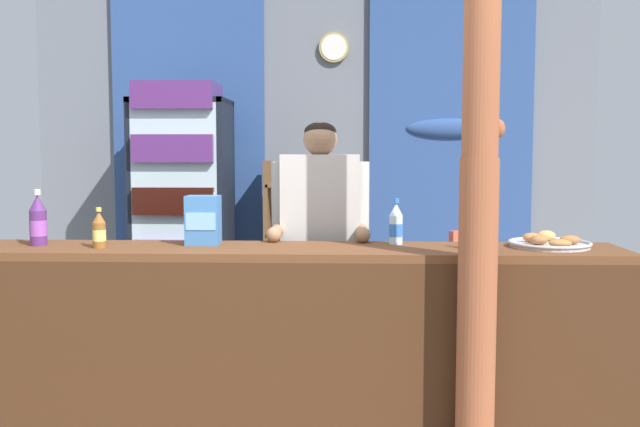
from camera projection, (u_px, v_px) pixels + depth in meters
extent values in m
plane|color=gray|center=(300.00, 380.00, 4.33)|extent=(7.49, 7.49, 0.00)
cube|color=slate|center=(314.00, 146.00, 5.98)|extent=(4.62, 0.12, 2.85)
cube|color=#2D4C89|center=(189.00, 114.00, 5.91)|extent=(1.26, 0.04, 2.33)
ellipsoid|color=#2D4C89|center=(188.00, 129.00, 5.90)|extent=(0.69, 0.10, 0.16)
cube|color=#2D4C89|center=(451.00, 114.00, 5.83)|extent=(1.33, 0.04, 2.33)
ellipsoid|color=#2D4C89|center=(451.00, 128.00, 5.82)|extent=(0.73, 0.10, 0.16)
cylinder|color=tan|center=(334.00, 47.00, 5.83)|extent=(0.25, 0.03, 0.25)
cylinder|color=white|center=(334.00, 47.00, 5.81)|extent=(0.21, 0.01, 0.21)
cube|color=beige|center=(242.00, 105.00, 5.90)|extent=(0.24, 0.02, 0.18)
cube|color=brown|center=(294.00, 251.00, 3.57)|extent=(3.28, 0.51, 0.04)
cube|color=#432715|center=(290.00, 353.00, 3.37)|extent=(3.28, 0.04, 0.86)
cube|color=#432715|center=(615.00, 343.00, 3.55)|extent=(0.08, 0.46, 0.86)
cylinder|color=#995133|center=(477.00, 309.00, 3.19)|extent=(0.17, 0.17, 1.35)
cylinder|color=#995133|center=(483.00, 1.00, 3.08)|extent=(0.16, 0.16, 1.35)
ellipsoid|color=#995133|center=(498.00, 128.00, 3.12)|extent=(0.06, 0.05, 0.08)
cube|color=black|center=(191.00, 213.00, 5.73)|extent=(0.71, 0.04, 1.78)
cube|color=black|center=(140.00, 216.00, 5.48)|extent=(0.04, 0.56, 1.78)
cube|color=black|center=(227.00, 216.00, 5.45)|extent=(0.04, 0.56, 1.78)
cube|color=black|center=(181.00, 102.00, 5.39)|extent=(0.71, 0.56, 0.04)
cube|color=black|center=(185.00, 325.00, 5.54)|extent=(0.71, 0.56, 0.08)
cube|color=silver|center=(175.00, 213.00, 5.19)|extent=(0.65, 0.02, 1.62)
cylinder|color=#B7B7BC|center=(214.00, 220.00, 5.15)|extent=(0.02, 0.02, 0.40)
cube|color=silver|center=(184.00, 262.00, 5.50)|extent=(0.63, 0.48, 0.02)
cube|color=#56286B|center=(180.00, 250.00, 5.38)|extent=(0.59, 0.44, 0.20)
cube|color=silver|center=(183.00, 213.00, 5.46)|extent=(0.63, 0.48, 0.02)
cube|color=black|center=(180.00, 200.00, 5.34)|extent=(0.59, 0.44, 0.20)
cube|color=silver|center=(182.00, 163.00, 5.43)|extent=(0.63, 0.48, 0.02)
cube|color=#56286B|center=(179.00, 148.00, 5.31)|extent=(0.59, 0.44, 0.20)
cube|color=silver|center=(182.00, 112.00, 5.40)|extent=(0.63, 0.48, 0.02)
cube|color=#56286B|center=(178.00, 97.00, 5.28)|extent=(0.59, 0.44, 0.20)
cube|color=brown|center=(267.00, 242.00, 5.72)|extent=(0.04, 0.28, 1.31)
cube|color=brown|center=(322.00, 243.00, 5.71)|extent=(0.04, 0.28, 1.31)
cube|color=brown|center=(295.00, 185.00, 5.68)|extent=(0.44, 0.28, 0.02)
cylinder|color=brown|center=(286.00, 177.00, 5.67)|extent=(0.06, 0.06, 0.11)
cylinder|color=#75C64C|center=(303.00, 175.00, 5.67)|extent=(0.05, 0.05, 0.14)
cube|color=brown|center=(295.00, 234.00, 5.71)|extent=(0.44, 0.28, 0.02)
cylinder|color=silver|center=(286.00, 226.00, 5.71)|extent=(0.06, 0.06, 0.11)
cylinder|color=brown|center=(303.00, 227.00, 5.70)|extent=(0.07, 0.07, 0.10)
cube|color=brown|center=(295.00, 283.00, 5.74)|extent=(0.44, 0.28, 0.02)
cylinder|color=orange|center=(287.00, 272.00, 5.74)|extent=(0.05, 0.05, 0.16)
cylinder|color=orange|center=(303.00, 272.00, 5.73)|extent=(0.06, 0.06, 0.15)
cube|color=#E5563D|center=(449.00, 286.00, 5.00)|extent=(0.62, 0.62, 0.04)
cube|color=#E5563D|center=(472.00, 259.00, 4.82)|extent=(0.35, 0.30, 0.40)
cylinder|color=#E5563D|center=(447.00, 309.00, 5.28)|extent=(0.04, 0.04, 0.44)
cylinder|color=#E5563D|center=(410.00, 316.00, 5.05)|extent=(0.04, 0.04, 0.44)
cylinder|color=#E5563D|center=(487.00, 318.00, 4.98)|extent=(0.04, 0.04, 0.44)
cylinder|color=#E5563D|center=(450.00, 326.00, 4.75)|extent=(0.04, 0.04, 0.44)
cube|color=#E5563D|center=(468.00, 267.00, 5.11)|extent=(0.28, 0.33, 0.03)
cube|color=#E5563D|center=(429.00, 272.00, 4.87)|extent=(0.28, 0.33, 0.03)
cylinder|color=#28282D|center=(304.00, 325.00, 4.08)|extent=(0.11, 0.11, 0.79)
cylinder|color=#28282D|center=(337.00, 325.00, 4.07)|extent=(0.11, 0.11, 0.79)
cube|color=#BCB7B2|center=(320.00, 206.00, 4.02)|extent=(0.44, 0.20, 0.57)
sphere|color=#997051|center=(320.00, 139.00, 3.98)|extent=(0.19, 0.19, 0.19)
ellipsoid|color=black|center=(320.00, 131.00, 3.99)|extent=(0.18, 0.18, 0.10)
cylinder|color=#BCB7B2|center=(279.00, 195.00, 4.02)|extent=(0.08, 0.08, 0.38)
cylinder|color=#997051|center=(276.00, 232.00, 3.89)|extent=(0.07, 0.26, 0.07)
sphere|color=#997051|center=(274.00, 235.00, 3.76)|extent=(0.08, 0.08, 0.08)
cylinder|color=#BCB7B2|center=(362.00, 196.00, 4.00)|extent=(0.08, 0.08, 0.38)
cylinder|color=#997051|center=(362.00, 232.00, 3.87)|extent=(0.07, 0.26, 0.07)
sphere|color=#997051|center=(363.00, 235.00, 3.74)|extent=(0.08, 0.08, 0.08)
cylinder|color=#56286B|center=(38.00, 228.00, 3.63)|extent=(0.08, 0.08, 0.18)
cone|color=#56286B|center=(37.00, 203.00, 3.62)|extent=(0.08, 0.08, 0.08)
cylinder|color=silver|center=(37.00, 192.00, 3.62)|extent=(0.04, 0.04, 0.03)
cylinder|color=purple|center=(38.00, 228.00, 3.63)|extent=(0.09, 0.09, 0.08)
cylinder|color=black|center=(486.00, 237.00, 3.44)|extent=(0.07, 0.07, 0.14)
cone|color=black|center=(486.00, 216.00, 3.43)|extent=(0.07, 0.07, 0.06)
cylinder|color=red|center=(486.00, 207.00, 3.42)|extent=(0.03, 0.03, 0.02)
cylinder|color=red|center=(486.00, 237.00, 3.44)|extent=(0.07, 0.07, 0.06)
cylinder|color=brown|center=(99.00, 235.00, 3.54)|extent=(0.06, 0.06, 0.12)
cone|color=brown|center=(99.00, 217.00, 3.53)|extent=(0.06, 0.06, 0.06)
cylinder|color=#E5CC4C|center=(99.00, 209.00, 3.53)|extent=(0.03, 0.03, 0.02)
cylinder|color=#E5D166|center=(99.00, 235.00, 3.54)|extent=(0.07, 0.07, 0.06)
cylinder|color=silver|center=(396.00, 230.00, 3.68)|extent=(0.07, 0.07, 0.15)
cone|color=silver|center=(396.00, 209.00, 3.67)|extent=(0.07, 0.07, 0.07)
cylinder|color=blue|center=(396.00, 201.00, 3.66)|extent=(0.03, 0.03, 0.02)
cylinder|color=blue|center=(396.00, 230.00, 3.68)|extent=(0.07, 0.07, 0.07)
cube|color=#3D75B7|center=(203.00, 220.00, 3.66)|extent=(0.17, 0.13, 0.25)
cube|color=#7CB5F7|center=(200.00, 221.00, 3.59)|extent=(0.15, 0.00, 0.09)
cylinder|color=#BCBCC1|center=(549.00, 246.00, 3.57)|extent=(0.39, 0.39, 0.02)
torus|color=#BCBCC1|center=(550.00, 243.00, 3.57)|extent=(0.41, 0.41, 0.02)
ellipsoid|color=#A36638|center=(570.00, 240.00, 3.55)|extent=(0.10, 0.06, 0.05)
ellipsoid|color=tan|center=(546.00, 236.00, 3.70)|extent=(0.09, 0.09, 0.05)
ellipsoid|color=#B2753D|center=(532.00, 237.00, 3.64)|extent=(0.09, 0.08, 0.05)
ellipsoid|color=#A36638|center=(539.00, 240.00, 3.54)|extent=(0.09, 0.08, 0.05)
ellipsoid|color=#B2753D|center=(560.00, 243.00, 3.44)|extent=(0.11, 0.08, 0.04)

